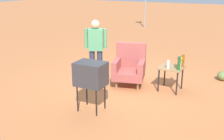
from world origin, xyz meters
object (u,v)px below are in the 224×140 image
at_px(armchair, 130,66).
at_px(tv_on_stand, 91,74).
at_px(bottle_tall_amber, 183,61).
at_px(flower_vase, 180,62).
at_px(side_table, 171,70).
at_px(person_standing, 96,47).
at_px(road_sign, 145,3).
at_px(bottle_wine_green, 179,63).
at_px(bottle_short_clear, 168,64).

distance_m(armchair, tv_on_stand, 1.72).
relative_size(bottle_tall_amber, flower_vase, 1.13).
xyz_separation_m(side_table, tv_on_stand, (-1.08, -1.84, 0.27)).
height_order(side_table, flower_vase, flower_vase).
bearing_deg(side_table, armchair, -172.07).
distance_m(person_standing, flower_vase, 2.13).
xyz_separation_m(armchair, bottle_tall_amber, (1.27, 0.28, 0.25)).
bearing_deg(flower_vase, road_sign, 117.56).
distance_m(bottle_tall_amber, flower_vase, 0.11).
xyz_separation_m(armchair, tv_on_stand, (-0.04, -1.70, 0.28)).
distance_m(bottle_wine_green, bottle_short_clear, 0.26).
bearing_deg(bottle_tall_amber, road_sign, 118.08).
distance_m(armchair, person_standing, 1.00).
height_order(tv_on_stand, flower_vase, tv_on_stand).
bearing_deg(bottle_wine_green, flower_vase, 101.90).
distance_m(road_sign, bottle_wine_green, 10.09).
bearing_deg(armchair, side_table, 7.93).
bearing_deg(tv_on_stand, person_standing, 119.31).
relative_size(tv_on_stand, flower_vase, 3.89).
height_order(tv_on_stand, bottle_short_clear, tv_on_stand).
relative_size(side_table, bottle_wine_green, 1.87).
height_order(bottle_wine_green, bottle_short_clear, bottle_wine_green).
bearing_deg(road_sign, tv_on_stand, -72.72).
xyz_separation_m(person_standing, bottle_short_clear, (1.87, 0.23, -0.24)).
distance_m(side_table, flower_vase, 0.30).
bearing_deg(armchair, bottle_wine_green, 0.02).
distance_m(person_standing, bottle_wine_green, 2.14).
relative_size(bottle_wine_green, bottle_short_clear, 1.60).
relative_size(side_table, bottle_short_clear, 2.99).
xyz_separation_m(tv_on_stand, bottle_wine_green, (1.30, 1.70, -0.02)).
height_order(side_table, road_sign, road_sign).
height_order(tv_on_stand, road_sign, road_sign).
bearing_deg(tv_on_stand, bottle_short_clear, 58.22).
height_order(bottle_tall_amber, bottle_short_clear, bottle_tall_amber).
bearing_deg(road_sign, bottle_wine_green, -62.74).
relative_size(person_standing, bottle_wine_green, 5.12).
relative_size(person_standing, flower_vase, 6.19).
bearing_deg(side_table, bottle_tall_amber, 31.20).
height_order(person_standing, flower_vase, person_standing).
bearing_deg(tv_on_stand, armchair, 88.61).
xyz_separation_m(armchair, person_standing, (-0.86, -0.23, 0.44)).
relative_size(armchair, side_table, 1.77).
bearing_deg(side_table, bottle_short_clear, -103.92).
distance_m(bottle_wine_green, flower_vase, 0.20).
bearing_deg(flower_vase, bottle_wine_green, -78.10).
bearing_deg(flower_vase, side_table, -164.71).
xyz_separation_m(armchair, bottle_wine_green, (1.26, 0.00, 0.26)).
distance_m(armchair, road_sign, 9.60).
relative_size(side_table, bottle_tall_amber, 1.99).
distance_m(person_standing, bottle_tall_amber, 2.20).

